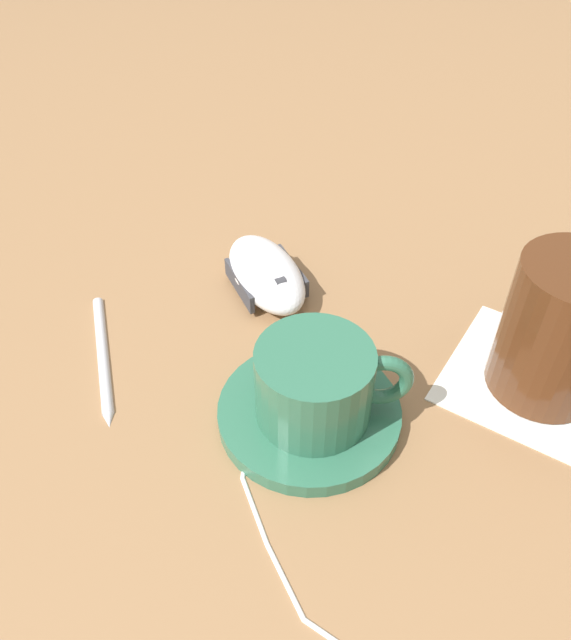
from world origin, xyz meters
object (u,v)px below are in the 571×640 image
saucer (309,413)px  coffee_cup (317,383)px  drinking_glass (560,330)px  computer_mouse (266,274)px  pen (102,353)px

saucer → coffee_cup: coffee_cup is taller
saucer → drinking_glass: drinking_glass is taller
saucer → computer_mouse: bearing=162.5°
coffee_cup → pen: bearing=-141.6°
computer_mouse → drinking_glass: 0.24m
coffee_cup → pen: (-0.14, -0.11, -0.04)m
drinking_glass → pen: bearing=-125.6°
saucer → computer_mouse: (-0.14, 0.04, 0.01)m
coffee_cup → computer_mouse: (-0.15, 0.04, -0.02)m
coffee_cup → pen: 0.18m
coffee_cup → computer_mouse: 0.15m
saucer → coffee_cup: bearing=27.7°
saucer → pen: size_ratio=0.94×
pen → coffee_cup: bearing=38.4°
coffee_cup → drinking_glass: (0.06, 0.17, 0.02)m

